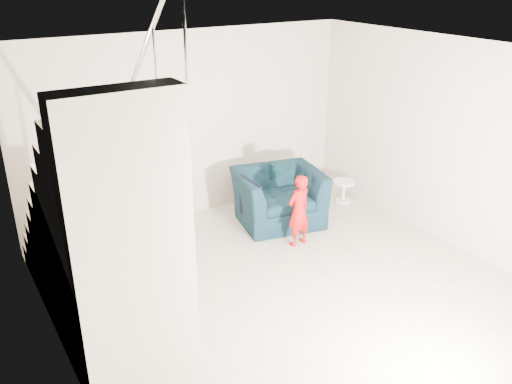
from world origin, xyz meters
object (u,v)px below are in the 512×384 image
toddler (299,211)px  staircase (103,251)px  side_table (344,188)px  armchair (279,197)px

toddler → staircase: 2.82m
staircase → side_table: bearing=17.2°
armchair → toddler: size_ratio=1.19×
toddler → staircase: staircase is taller
staircase → armchair: bearing=23.2°
armchair → side_table: size_ratio=3.40×
armchair → side_table: bearing=14.1°
armchair → toddler: 0.76m
toddler → side_table: 1.66m
armchair → staircase: staircase is taller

